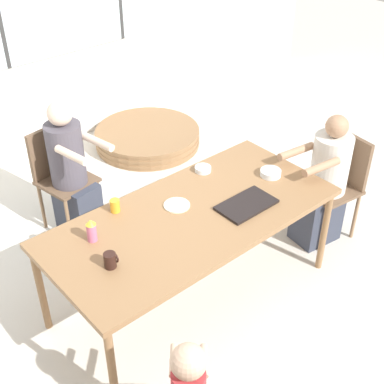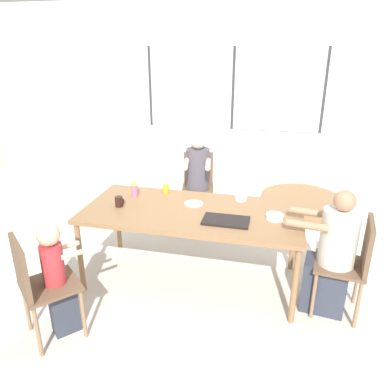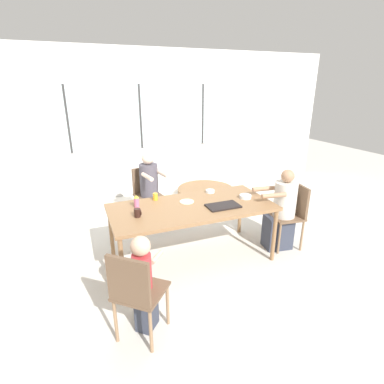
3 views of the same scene
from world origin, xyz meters
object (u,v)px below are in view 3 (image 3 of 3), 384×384
sippy_cup (136,201)px  bowl_white_shallow (210,191)px  folded_table_stack (206,193)px  chair_for_woman_green_shirt (292,210)px  juice_glass (155,197)px  person_man_blue_shirt (150,192)px  chair_for_man_blue_shirt (146,190)px  coffee_mug (138,213)px  bowl_cereal (245,197)px  chair_for_toddler (135,290)px  person_woman_green_shirt (281,213)px  person_toddler (144,284)px

sippy_cup → bowl_white_shallow: (1.05, 0.15, -0.06)m
folded_table_stack → chair_for_woman_green_shirt: bearing=-82.3°
juice_glass → person_man_blue_shirt: bearing=80.6°
chair_for_man_blue_shirt → juice_glass: bearing=73.5°
chair_for_woman_green_shirt → juice_glass: 1.87m
chair_for_man_blue_shirt → sippy_cup: size_ratio=5.66×
coffee_mug → bowl_white_shallow: coffee_mug is taller
bowl_white_shallow → chair_for_woman_green_shirt: bearing=-28.7°
coffee_mug → bowl_white_shallow: bearing=21.1°
bowl_cereal → chair_for_toddler: bearing=-148.3°
juice_glass → chair_for_woman_green_shirt: bearing=-17.3°
sippy_cup → bowl_cereal: sippy_cup is taller
juice_glass → bowl_white_shallow: (0.78, -0.01, -0.03)m
chair_for_toddler → juice_glass: bearing=109.6°
chair_for_toddler → person_man_blue_shirt: size_ratio=0.75×
juice_glass → bowl_white_shallow: juice_glass is taller
person_woman_green_shirt → sippy_cup: size_ratio=7.14×
sippy_cup → juice_glass: 0.32m
person_toddler → person_man_blue_shirt: bearing=115.7°
chair_for_man_blue_shirt → bowl_cereal: (1.00, -1.41, 0.23)m
juice_glass → bowl_cereal: 1.17m
person_man_blue_shirt → coffee_mug: (-0.47, -1.30, 0.25)m
chair_for_toddler → chair_for_woman_green_shirt: bearing=61.9°
bowl_white_shallow → folded_table_stack: 1.92m
chair_for_man_blue_shirt → person_woman_green_shirt: person_woman_green_shirt is taller
person_man_blue_shirt → person_toddler: 2.26m
chair_for_toddler → bowl_white_shallow: (1.35, 1.41, 0.23)m
person_woman_green_shirt → bowl_white_shallow: bearing=65.6°
person_man_blue_shirt → chair_for_man_blue_shirt: bearing=-90.0°
coffee_mug → sippy_cup: 0.28m
coffee_mug → sippy_cup: bearing=80.3°
chair_for_toddler → juice_glass: chair_for_toddler is taller
sippy_cup → person_woman_green_shirt: bearing=-11.1°
chair_for_woman_green_shirt → chair_for_man_blue_shirt: bearing=53.9°
person_woman_green_shirt → chair_for_woman_green_shirt: bearing=-90.0°
chair_for_toddler → juice_glass: 1.55m
person_man_blue_shirt → bowl_white_shallow: (0.63, -0.88, 0.22)m
person_woman_green_shirt → person_man_blue_shirt: bearing=53.9°
person_man_blue_shirt → bowl_white_shallow: 1.10m
juice_glass → person_toddler: bearing=-109.9°
person_toddler → sippy_cup: bearing=121.8°
chair_for_woman_green_shirt → folded_table_stack: chair_for_woman_green_shirt is taller
folded_table_stack → bowl_cereal: bearing=-99.9°
bowl_white_shallow → person_man_blue_shirt: bearing=125.7°
bowl_cereal → bowl_white_shallow: bearing=132.4°
chair_for_man_blue_shirt → folded_table_stack: 1.55m
person_woman_green_shirt → person_toddler: bearing=118.3°
chair_for_toddler → person_toddler: size_ratio=0.92×
person_toddler → chair_for_woman_green_shirt: bearing=60.2°
person_toddler → coffee_mug: person_toddler is taller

